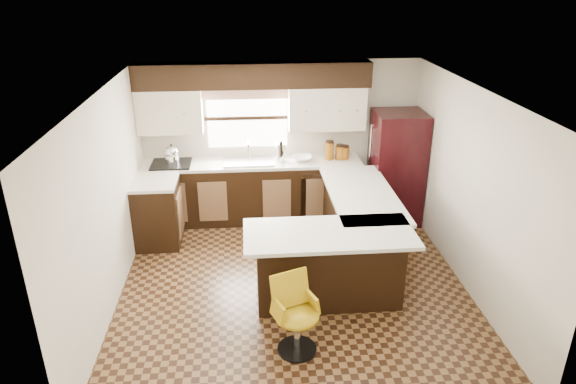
{
  "coord_description": "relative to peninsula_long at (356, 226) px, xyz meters",
  "views": [
    {
      "loc": [
        -0.52,
        -5.39,
        3.58
      ],
      "look_at": [
        -0.03,
        0.45,
        1.06
      ],
      "focal_mm": 32.0,
      "sensor_mm": 36.0,
      "label": 1
    }
  ],
  "objects": [
    {
      "name": "peninsula_long",
      "position": [
        0.0,
        0.0,
        0.0
      ],
      "size": [
        0.6,
        1.95,
        0.9
      ],
      "primitive_type": "cube",
      "color": "black",
      "rests_on": "floor"
    },
    {
      "name": "refrigerator",
      "position": [
        0.81,
        1.07,
        0.41
      ],
      "size": [
        0.73,
        0.7,
        1.71
      ],
      "primitive_type": "cube",
      "color": "black",
      "rests_on": "floor"
    },
    {
      "name": "dishwasher",
      "position": [
        -0.35,
        0.99,
        -0.02
      ],
      "size": [
        0.58,
        0.03,
        0.78
      ],
      "primitive_type": "cube",
      "color": "black",
      "rests_on": "floor"
    },
    {
      "name": "canister_large",
      "position": [
        -0.17,
        1.3,
        0.63
      ],
      "size": [
        0.14,
        0.14,
        0.27
      ],
      "primitive_type": "cylinder",
      "color": "brown",
      "rests_on": "counter_back"
    },
    {
      "name": "wall_right",
      "position": [
        1.2,
        -0.62,
        0.75
      ],
      "size": [
        0.0,
        4.4,
        4.4
      ],
      "primitive_type": "plane",
      "rotation": [
        1.57,
        0.0,
        -1.57
      ],
      "color": "beige",
      "rests_on": "floor"
    },
    {
      "name": "peninsula_return",
      "position": [
        -0.53,
        -0.97,
        0.0
      ],
      "size": [
        1.65,
        0.6,
        0.9
      ],
      "primitive_type": "cube",
      "color": "black",
      "rests_on": "floor"
    },
    {
      "name": "wall_front",
      "position": [
        -0.9,
        -2.83,
        0.75
      ],
      "size": [
        4.4,
        0.0,
        4.4
      ],
      "primitive_type": "plane",
      "rotation": [
        -1.57,
        0.0,
        0.0
      ],
      "color": "beige",
      "rests_on": "floor"
    },
    {
      "name": "canister_small",
      "position": [
        0.06,
        1.3,
        0.59
      ],
      "size": [
        0.14,
        0.14,
        0.19
      ],
      "primitive_type": "cylinder",
      "color": "brown",
      "rests_on": "counter_back"
    },
    {
      "name": "sink",
      "position": [
        -1.4,
        1.25,
        0.51
      ],
      "size": [
        0.75,
        0.45,
        0.03
      ],
      "primitive_type": "cube",
      "color": "#B2B2B7",
      "rests_on": "counter_back"
    },
    {
      "name": "upper_cab_left",
      "position": [
        -2.52,
        1.4,
        1.27
      ],
      "size": [
        0.94,
        0.35,
        0.64
      ],
      "primitive_type": "cube",
      "color": "beige",
      "rests_on": "wall_back"
    },
    {
      "name": "cooktop",
      "position": [
        -2.55,
        1.25,
        0.51
      ],
      "size": [
        0.58,
        0.5,
        0.02
      ],
      "primitive_type": "cube",
      "color": "black",
      "rests_on": "counter_back"
    },
    {
      "name": "counter_left",
      "position": [
        -2.7,
        0.62,
        0.47
      ],
      "size": [
        0.6,
        0.7,
        0.04
      ],
      "primitive_type": "cube",
      "color": "silver",
      "rests_on": "base_cab_left"
    },
    {
      "name": "counter_pen_return",
      "position": [
        -0.55,
        -1.06,
        0.47
      ],
      "size": [
        1.89,
        0.84,
        0.04
      ],
      "primitive_type": "cube",
      "color": "silver",
      "rests_on": "peninsula_return"
    },
    {
      "name": "ceiling",
      "position": [
        -0.9,
        -0.62,
        1.95
      ],
      "size": [
        4.4,
        4.4,
        0.0
      ],
      "primitive_type": "plane",
      "rotation": [
        3.14,
        0.0,
        0.0
      ],
      "color": "silver",
      "rests_on": "wall_back"
    },
    {
      "name": "bar_chair",
      "position": [
        -0.97,
        -1.84,
        -0.04
      ],
      "size": [
        0.57,
        0.57,
        0.83
      ],
      "primitive_type": null,
      "rotation": [
        0.0,
        0.0,
        0.38
      ],
      "color": "#BB9610",
      "rests_on": "floor"
    },
    {
      "name": "base_cab_back",
      "position": [
        -1.35,
        1.28,
        0.0
      ],
      "size": [
        3.3,
        0.6,
        0.9
      ],
      "primitive_type": "cube",
      "color": "black",
      "rests_on": "floor"
    },
    {
      "name": "upper_cab_right",
      "position": [
        -0.22,
        1.4,
        1.27
      ],
      "size": [
        1.14,
        0.35,
        0.64
      ],
      "primitive_type": "cube",
      "color": "beige",
      "rests_on": "wall_back"
    },
    {
      "name": "wall_back",
      "position": [
        -0.9,
        1.58,
        0.75
      ],
      "size": [
        4.4,
        0.0,
        4.4
      ],
      "primitive_type": "plane",
      "rotation": [
        1.57,
        0.0,
        0.0
      ],
      "color": "beige",
      "rests_on": "floor"
    },
    {
      "name": "window_pane",
      "position": [
        -1.4,
        1.56,
        1.1
      ],
      "size": [
        1.2,
        0.02,
        0.9
      ],
      "primitive_type": "cube",
      "color": "white",
      "rests_on": "wall_back"
    },
    {
      "name": "kettle",
      "position": [
        -2.53,
        1.26,
        0.67
      ],
      "size": [
        0.22,
        0.22,
        0.29
      ],
      "primitive_type": null,
      "color": "silver",
      "rests_on": "cooktop"
    },
    {
      "name": "canister_med",
      "position": [
        -0.01,
        1.3,
        0.6
      ],
      "size": [
        0.14,
        0.14,
        0.2
      ],
      "primitive_type": "cylinder",
      "color": "brown",
      "rests_on": "counter_back"
    },
    {
      "name": "valance",
      "position": [
        -1.4,
        1.52,
        1.49
      ],
      "size": [
        1.3,
        0.06,
        0.18
      ],
      "primitive_type": "cube",
      "color": "#D19B93",
      "rests_on": "wall_back"
    },
    {
      "name": "soffit",
      "position": [
        -1.3,
        1.4,
        1.77
      ],
      "size": [
        3.4,
        0.35,
        0.36
      ],
      "primitive_type": "cube",
      "color": "black",
      "rests_on": "wall_back"
    },
    {
      "name": "percolator",
      "position": [
        -0.91,
        1.28,
        0.63
      ],
      "size": [
        0.14,
        0.14,
        0.27
      ],
      "primitive_type": "cylinder",
      "color": "silver",
      "rests_on": "counter_back"
    },
    {
      "name": "floor",
      "position": [
        -0.9,
        -0.62,
        -0.45
      ],
      "size": [
        4.4,
        4.4,
        0.0
      ],
      "primitive_type": "plane",
      "color": "#49301A",
      "rests_on": "ground"
    },
    {
      "name": "base_cab_left",
      "position": [
        -2.7,
        0.62,
        0.0
      ],
      "size": [
        0.6,
        0.7,
        0.9
      ],
      "primitive_type": "cube",
      "color": "black",
      "rests_on": "floor"
    },
    {
      "name": "counter_back",
      "position": [
        -1.35,
        1.28,
        0.47
      ],
      "size": [
        3.3,
        0.6,
        0.04
      ],
      "primitive_type": "cube",
      "color": "silver",
      "rests_on": "base_cab_back"
    },
    {
      "name": "mixing_bowl",
      "position": [
        -0.59,
        1.28,
        0.53
      ],
      "size": [
        0.29,
        0.29,
        0.07
      ],
      "primitive_type": "imported",
      "rotation": [
        0.0,
        0.0,
        0.02
      ],
      "color": "white",
      "rests_on": "counter_back"
    },
    {
      "name": "counter_pen_long",
      "position": [
        0.05,
        0.0,
        0.47
      ],
      "size": [
        0.84,
        1.95,
        0.04
      ],
      "primitive_type": "cube",
      "color": "silver",
      "rests_on": "peninsula_long"
    },
    {
      "name": "wall_left",
      "position": [
        -3.0,
        -0.62,
        0.75
      ],
      "size": [
        0.0,
        4.4,
        4.4
      ],
      "primitive_type": "plane",
      "rotation": [
        1.57,
        0.0,
        1.57
      ],
      "color": "beige",
      "rests_on": "floor"
    }
  ]
}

